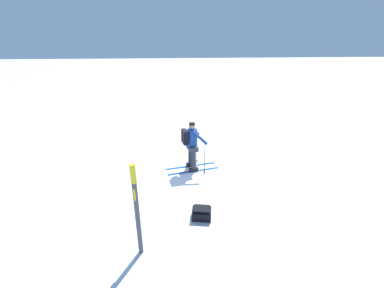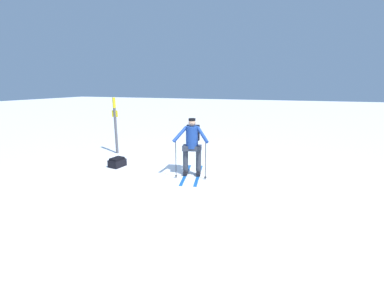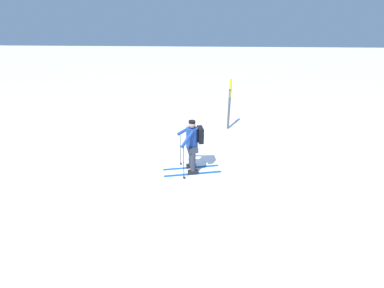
% 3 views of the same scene
% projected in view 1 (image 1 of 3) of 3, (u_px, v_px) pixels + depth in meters
% --- Properties ---
extents(ground_plane, '(80.00, 80.00, 0.00)m').
position_uv_depth(ground_plane, '(209.00, 174.00, 8.32)').
color(ground_plane, white).
extents(skier, '(0.98, 1.80, 1.63)m').
position_uv_depth(skier, '(191.00, 143.00, 8.27)').
color(skier, '#144C9E').
rests_on(skier, ground_plane).
extents(dropped_backpack, '(0.43, 0.52, 0.29)m').
position_uv_depth(dropped_backpack, '(202.00, 213.00, 6.32)').
color(dropped_backpack, black).
rests_on(dropped_backpack, ground_plane).
extents(trail_marker, '(0.24, 0.11, 2.08)m').
position_uv_depth(trail_marker, '(136.00, 204.00, 4.89)').
color(trail_marker, '#4C4C51').
rests_on(trail_marker, ground_plane).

